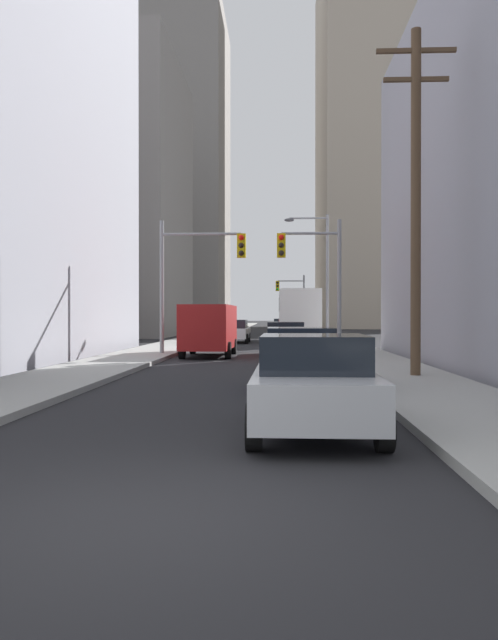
{
  "coord_description": "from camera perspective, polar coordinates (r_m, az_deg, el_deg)",
  "views": [
    {
      "loc": [
        1.25,
        -5.51,
        1.82
      ],
      "look_at": [
        0.0,
        21.46,
        1.62
      ],
      "focal_mm": 35.69,
      "sensor_mm": 36.0,
      "label": 1
    }
  ],
  "objects": [
    {
      "name": "traffic_signal_near_right",
      "position": [
        27.98,
        5.73,
        4.89
      ],
      "size": [
        2.81,
        0.44,
        6.0
      ],
      "color": "gray",
      "rests_on": "ground"
    },
    {
      "name": "building_right_far_highrise",
      "position": [
        100.25,
        13.12,
        15.12
      ],
      "size": [
        22.61,
        26.64,
        54.52
      ],
      "primitive_type": "cube",
      "color": "#B7A893",
      "rests_on": "ground"
    },
    {
      "name": "building_left_mid_office",
      "position": [
        61.88,
        -17.7,
        10.2
      ],
      "size": [
        24.41,
        18.27,
        24.68
      ],
      "primitive_type": "cube",
      "color": "gray",
      "rests_on": "ground"
    },
    {
      "name": "utility_pole_right",
      "position": [
        18.61,
        14.73,
        10.77
      ],
      "size": [
        2.2,
        0.28,
        9.78
      ],
      "color": "brown",
      "rests_on": "ground"
    },
    {
      "name": "sedan_white",
      "position": [
        41.72,
        -1.31,
        -1.01
      ],
      "size": [
        1.95,
        4.25,
        1.52
      ],
      "color": "white",
      "rests_on": "ground"
    },
    {
      "name": "city_bus",
      "position": [
        42.97,
        4.38,
        0.58
      ],
      "size": [
        2.67,
        11.51,
        3.4
      ],
      "color": "silver",
      "rests_on": "ground"
    },
    {
      "name": "street_lamp_right",
      "position": [
        36.16,
        6.4,
        4.76
      ],
      "size": [
        2.5,
        0.32,
        7.5
      ],
      "color": "gray",
      "rests_on": "ground"
    },
    {
      "name": "building_left_far_tower",
      "position": [
        98.02,
        -8.96,
        12.95
      ],
      "size": [
        22.71,
        20.9,
        46.13
      ],
      "primitive_type": "cube",
      "color": "gray",
      "rests_on": "ground"
    },
    {
      "name": "sidewalk_right",
      "position": [
        55.64,
        6.29,
        -1.37
      ],
      "size": [
        2.95,
        160.0,
        0.15
      ],
      "primitive_type": "cube",
      "color": "#9E9E99",
      "rests_on": "ground"
    },
    {
      "name": "sidewalk_left",
      "position": [
        55.86,
        -3.54,
        -1.36
      ],
      "size": [
        2.95,
        160.0,
        0.15
      ],
      "primitive_type": "cube",
      "color": "#9E9E99",
      "rests_on": "ground"
    },
    {
      "name": "ground_plane",
      "position": [
        5.93,
        -10.13,
        -17.45
      ],
      "size": [
        400.0,
        400.0,
        0.0
      ],
      "primitive_type": "plane",
      "color": "black"
    },
    {
      "name": "cargo_van_red",
      "position": [
        28.09,
        -3.57,
        -0.65
      ],
      "size": [
        2.16,
        5.25,
        2.26
      ],
      "color": "maroon",
      "rests_on": "ground"
    },
    {
      "name": "sedan_grey",
      "position": [
        28.53,
        3.29,
        -1.67
      ],
      "size": [
        1.95,
        4.2,
        1.52
      ],
      "color": "slate",
      "rests_on": "ground"
    },
    {
      "name": "sedan_blue",
      "position": [
        15.64,
        4.59,
        -3.41
      ],
      "size": [
        1.95,
        4.23,
        1.52
      ],
      "color": "navy",
      "rests_on": "ground"
    },
    {
      "name": "traffic_signal_far_right",
      "position": [
        66.45,
        3.86,
        2.32
      ],
      "size": [
        3.03,
        0.44,
        6.0
      ],
      "color": "gray",
      "rests_on": "ground"
    },
    {
      "name": "sedan_beige",
      "position": [
        54.96,
        3.09,
        -0.66
      ],
      "size": [
        1.95,
        4.21,
        1.52
      ],
      "color": "#C6B793",
      "rests_on": "ground"
    },
    {
      "name": "sedan_silver",
      "position": [
        9.87,
        5.79,
        -5.67
      ],
      "size": [
        1.95,
        4.22,
        1.52
      ],
      "color": "#B7BABF",
      "rests_on": "ground"
    },
    {
      "name": "traffic_signal_near_left",
      "position": [
        28.17,
        -4.58,
        4.96
      ],
      "size": [
        3.81,
        0.44,
        6.0
      ],
      "color": "gray",
      "rests_on": "ground"
    }
  ]
}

